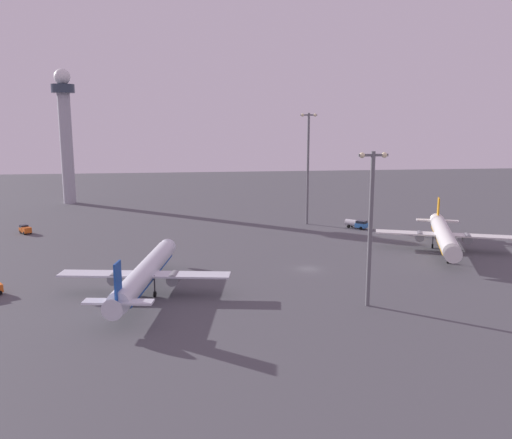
% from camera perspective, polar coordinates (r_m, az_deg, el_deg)
% --- Properties ---
extents(ground_plane, '(416.00, 416.00, 0.00)m').
position_cam_1_polar(ground_plane, '(111.27, 5.55, -5.23)').
color(ground_plane, '#4C4C51').
extents(control_tower, '(8.00, 8.00, 47.61)m').
position_cam_1_polar(control_tower, '(206.09, -19.54, 9.14)').
color(control_tower, '#A8A8B2').
rests_on(control_tower, ground).
extents(airplane_mid_apron, '(30.05, 38.43, 9.89)m').
position_cam_1_polar(airplane_mid_apron, '(96.50, -11.67, -5.57)').
color(airplane_mid_apron, silver).
rests_on(airplane_mid_apron, ground).
extents(airplane_near_gate, '(30.12, 38.22, 10.19)m').
position_cam_1_polar(airplane_near_gate, '(132.35, 19.24, -1.51)').
color(airplane_near_gate, silver).
rests_on(airplane_near_gate, ground).
extents(maintenance_van, '(4.01, 4.50, 2.25)m').
position_cam_1_polar(maintenance_van, '(156.82, -23.25, -0.96)').
color(maintenance_van, '#D85919').
rests_on(maintenance_van, ground).
extents(fuel_truck, '(6.03, 5.84, 2.35)m').
position_cam_1_polar(fuel_truck, '(153.57, 10.64, -0.43)').
color(fuel_truck, '#3372BF').
rests_on(fuel_truck, ground).
extents(apron_light_east, '(4.80, 0.90, 31.95)m').
position_cam_1_polar(apron_light_east, '(155.71, 5.52, 6.00)').
color(apron_light_east, slate).
rests_on(apron_light_east, ground).
extents(apron_light_central, '(4.80, 0.90, 25.30)m').
position_cam_1_polar(apron_light_central, '(87.88, 12.05, 0.02)').
color(apron_light_central, slate).
rests_on(apron_light_central, ground).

